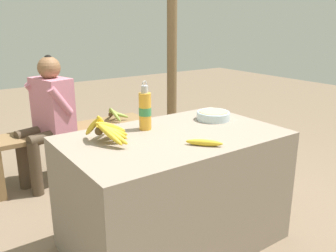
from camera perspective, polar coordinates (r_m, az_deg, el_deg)
name	(u,v)px	position (r m, az deg, el deg)	size (l,w,h in m)	color
ground_plane	(174,240)	(2.32, 0.91, -17.89)	(12.00, 12.00, 0.00)	#75604C
market_counter	(174,190)	(2.14, 0.96, -10.23)	(1.24, 0.77, 0.69)	gray
banana_bunch_ripe	(107,129)	(1.90, -9.78, -0.51)	(0.22, 0.33, 0.16)	#4C381E
serving_bowl	(213,115)	(2.32, 7.27, 1.78)	(0.22, 0.22, 0.06)	silver
water_bottle	(145,110)	(2.08, -3.70, 2.53)	(0.07, 0.07, 0.29)	gold
loose_banana_front	(204,143)	(1.84, 5.83, -2.67)	(0.15, 0.17, 0.03)	gold
wooden_bench	(70,137)	(3.15, -15.41, -1.65)	(1.41, 0.32, 0.43)	brown
seated_vendor	(48,112)	(2.99, -18.76, 2.15)	(0.46, 0.43, 1.06)	#473828
banana_bunch_green	(114,113)	(3.28, -8.61, 2.01)	(0.19, 0.29, 0.14)	#4C381E
support_post_far	(172,13)	(3.90, 0.65, 17.69)	(0.11, 0.11, 2.77)	brown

